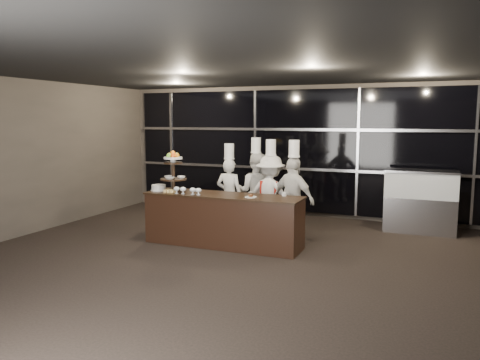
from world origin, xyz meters
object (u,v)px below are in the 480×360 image
at_px(buffet_counter, 223,220).
at_px(chef_c, 270,195).
at_px(chef_a, 229,194).
at_px(layer_cake, 159,188).
at_px(display_case, 421,198).
at_px(chef_d, 293,199).
at_px(chef_b, 256,191).
at_px(display_stand, 173,168).

distance_m(buffet_counter, chef_c, 1.22).
bearing_deg(chef_a, buffet_counter, -72.19).
xyz_separation_m(layer_cake, chef_a, (0.98, 1.03, -0.21)).
relative_size(display_case, chef_d, 0.73).
height_order(chef_a, chef_b, chef_b).
height_order(chef_b, chef_c, chef_b).
xyz_separation_m(buffet_counter, layer_cake, (-1.29, -0.05, 0.51)).
xyz_separation_m(layer_cake, chef_d, (2.37, 0.76, -0.17)).
bearing_deg(chef_d, buffet_counter, -146.72).
bearing_deg(chef_d, chef_a, 168.97).
bearing_deg(chef_c, chef_b, 148.04).
xyz_separation_m(chef_c, chef_d, (0.55, -0.34, 0.01)).
xyz_separation_m(chef_b, chef_c, (0.40, -0.25, -0.01)).
bearing_deg(chef_d, display_case, 39.02).
height_order(display_stand, chef_c, chef_c).
bearing_deg(display_stand, layer_cake, -170.25).
height_order(buffet_counter, chef_b, chef_b).
bearing_deg(chef_c, display_stand, -145.47).
bearing_deg(display_stand, chef_d, 18.80).
distance_m(buffet_counter, layer_cake, 1.39).
bearing_deg(buffet_counter, display_case, 37.17).
xyz_separation_m(chef_a, chef_b, (0.44, 0.32, 0.03)).
height_order(layer_cake, chef_a, chef_a).
relative_size(buffet_counter, chef_d, 1.52).
bearing_deg(chef_b, buffet_counter, -95.60).
bearing_deg(display_stand, display_case, 29.99).
distance_m(chef_c, chef_d, 0.65).
height_order(chef_a, chef_d, chef_d).
height_order(chef_c, chef_d, chef_d).
bearing_deg(display_case, chef_a, -157.67).
relative_size(display_case, chef_c, 0.74).
relative_size(chef_a, chef_b, 0.94).
xyz_separation_m(display_stand, chef_a, (0.69, 0.98, -0.57)).
height_order(chef_a, chef_c, chef_c).
xyz_separation_m(display_stand, chef_b, (1.13, 1.30, -0.54)).
distance_m(buffet_counter, display_case, 4.01).
relative_size(chef_c, chef_d, 0.99).
distance_m(display_stand, chef_a, 1.32).
distance_m(layer_cake, chef_a, 1.43).
bearing_deg(chef_c, chef_d, -31.57).
distance_m(display_stand, chef_b, 1.80).
bearing_deg(layer_cake, chef_d, 17.74).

